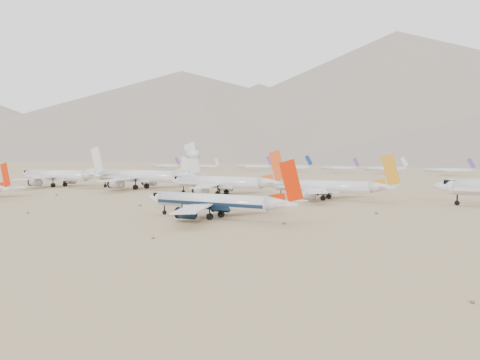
% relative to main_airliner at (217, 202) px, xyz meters
% --- Properties ---
extents(ground, '(7000.00, 7000.00, 0.00)m').
position_rel_main_airliner_xyz_m(ground, '(-6.17, -1.80, -4.10)').
color(ground, '#977D58').
rests_on(ground, ground).
extents(main_airliner, '(42.30, 41.31, 14.93)m').
position_rel_main_airliner_xyz_m(main_airliner, '(0.00, 0.00, 0.00)').
color(main_airliner, silver).
rests_on(main_airliner, ground).
extents(row2_gold_tail, '(46.01, 45.00, 16.38)m').
position_rel_main_airliner_xyz_m(row2_gold_tail, '(7.01, 60.93, 0.48)').
color(row2_gold_tail, silver).
rests_on(row2_gold_tail, ground).
extents(row2_orange_tail, '(49.91, 48.82, 17.80)m').
position_rel_main_airliner_xyz_m(row2_orange_tail, '(-35.04, 58.84, 0.89)').
color(row2_orange_tail, silver).
rests_on(row2_orange_tail, ground).
extents(row2_white_trijet, '(60.79, 59.41, 21.54)m').
position_rel_main_airliner_xyz_m(row2_white_trijet, '(-84.51, 68.11, 2.13)').
color(row2_white_trijet, silver).
rests_on(row2_white_trijet, ground).
extents(row2_white_twin, '(55.84, 54.64, 19.95)m').
position_rel_main_airliner_xyz_m(row2_white_twin, '(-131.40, 59.39, 1.51)').
color(row2_white_twin, silver).
rests_on(row2_white_twin, ground).
extents(distant_storage_row, '(463.15, 59.75, 15.06)m').
position_rel_main_airliner_xyz_m(distant_storage_row, '(-42.12, 317.96, 0.23)').
color(distant_storage_row, silver).
rests_on(distant_storage_row, ground).
extents(desert_scrub, '(233.60, 121.67, 0.63)m').
position_rel_main_airliner_xyz_m(desert_scrub, '(-26.90, -23.68, -3.82)').
color(desert_scrub, brown).
rests_on(desert_scrub, ground).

